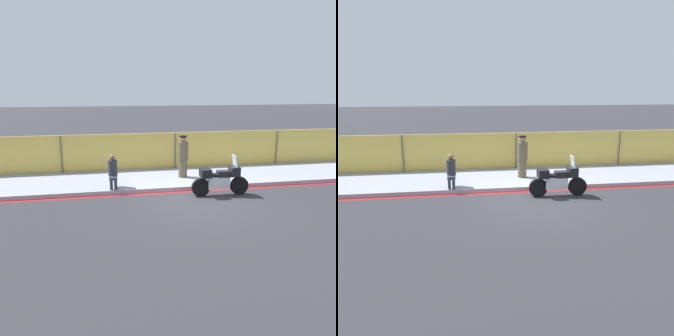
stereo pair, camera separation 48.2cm
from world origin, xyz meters
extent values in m
plane|color=#2D2D33|center=(0.00, 0.00, 0.00)|extent=(120.00, 120.00, 0.00)
cube|color=#8E93A3|center=(0.00, 2.57, 0.08)|extent=(37.99, 3.10, 0.16)
cube|color=red|center=(0.00, 0.93, 0.00)|extent=(37.99, 0.18, 0.01)
cube|color=gold|center=(0.00, 4.21, 0.91)|extent=(36.09, 0.08, 1.82)
cylinder|color=#4C4C51|center=(-5.11, 4.11, 0.91)|extent=(0.05, 0.05, 1.82)
cylinder|color=#4C4C51|center=(0.00, 4.11, 0.91)|extent=(0.05, 0.05, 1.82)
cylinder|color=#4C4C51|center=(5.11, 4.11, 0.91)|extent=(0.05, 0.05, 1.82)
cylinder|color=black|center=(1.62, 0.29, 0.33)|extent=(0.67, 0.15, 0.67)
cylinder|color=black|center=(0.16, 0.32, 0.33)|extent=(0.67, 0.15, 0.67)
cube|color=silver|center=(0.82, 0.31, 0.49)|extent=(0.81, 0.30, 0.45)
cube|color=black|center=(1.02, 0.31, 0.81)|extent=(0.53, 0.32, 0.22)
cube|color=black|center=(0.73, 0.31, 0.77)|extent=(0.61, 0.29, 0.10)
cube|color=black|center=(1.40, 0.30, 0.89)|extent=(0.33, 0.48, 0.34)
cube|color=silver|center=(1.40, 0.30, 1.27)|extent=(0.11, 0.42, 0.42)
cube|color=black|center=(0.32, 0.32, 0.87)|extent=(0.37, 0.51, 0.30)
cylinder|color=brown|center=(-0.03, 2.43, 0.53)|extent=(0.36, 0.36, 0.74)
cylinder|color=brown|center=(-0.03, 2.43, 1.28)|extent=(0.44, 0.44, 0.74)
sphere|color=#A37556|center=(-0.03, 2.43, 1.78)|extent=(0.27, 0.27, 0.27)
cylinder|color=black|center=(-0.03, 2.43, 1.90)|extent=(0.31, 0.31, 0.06)
cylinder|color=#2D3342|center=(-3.02, 1.12, 0.37)|extent=(0.11, 0.11, 0.41)
cylinder|color=#2D3342|center=(-2.86, 1.12, 0.37)|extent=(0.11, 0.11, 0.41)
cube|color=#2D3342|center=(-2.94, 1.33, 0.57)|extent=(0.30, 0.41, 0.10)
cylinder|color=#2D3338|center=(-2.94, 1.53, 0.91)|extent=(0.35, 0.35, 0.58)
sphere|color=brown|center=(-2.94, 1.53, 1.31)|extent=(0.22, 0.22, 0.22)
camera|label=1|loc=(-3.05, -10.58, 3.85)|focal=35.00mm
camera|label=2|loc=(-2.57, -10.66, 3.85)|focal=35.00mm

